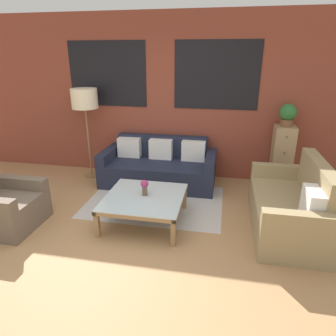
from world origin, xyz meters
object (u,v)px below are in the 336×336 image
(flower_vase, at_px, (145,186))
(drawer_cabinet, at_px, (282,157))
(coffee_table, at_px, (144,199))
(armchair_corner, at_px, (4,207))
(settee_vintage, at_px, (291,208))
(potted_plant, at_px, (288,114))
(couch_dark, at_px, (159,167))
(floor_lamp, at_px, (85,101))

(flower_vase, bearing_deg, drawer_cabinet, 37.99)
(drawer_cabinet, bearing_deg, coffee_table, -141.37)
(armchair_corner, height_order, flower_vase, armchair_corner)
(settee_vintage, relative_size, armchair_corner, 1.89)
(armchair_corner, xyz_separation_m, potted_plant, (3.71, 2.00, 0.96))
(couch_dark, height_order, potted_plant, potted_plant)
(armchair_corner, height_order, floor_lamp, floor_lamp)
(settee_vintage, xyz_separation_m, potted_plant, (0.07, 1.40, 0.93))
(armchair_corner, bearing_deg, drawer_cabinet, 28.34)
(potted_plant, bearing_deg, settee_vintage, -92.93)
(armchair_corner, relative_size, coffee_table, 0.82)
(settee_vintage, relative_size, potted_plant, 4.49)
(armchair_corner, relative_size, flower_vase, 3.91)
(floor_lamp, height_order, drawer_cabinet, floor_lamp)
(couch_dark, distance_m, flower_vase, 1.31)
(coffee_table, distance_m, drawer_cabinet, 2.49)
(couch_dark, relative_size, settee_vintage, 1.21)
(coffee_table, distance_m, flower_vase, 0.18)
(couch_dark, bearing_deg, coffee_table, -85.91)
(settee_vintage, xyz_separation_m, floor_lamp, (-3.28, 1.24, 1.07))
(settee_vintage, height_order, drawer_cabinet, drawer_cabinet)
(drawer_cabinet, relative_size, flower_vase, 4.89)
(potted_plant, height_order, flower_vase, potted_plant)
(flower_vase, bearing_deg, armchair_corner, -164.71)
(armchair_corner, distance_m, drawer_cabinet, 4.22)
(settee_vintage, height_order, potted_plant, potted_plant)
(coffee_table, relative_size, drawer_cabinet, 0.97)
(coffee_table, relative_size, floor_lamp, 0.64)
(armchair_corner, bearing_deg, flower_vase, 15.29)
(floor_lamp, relative_size, potted_plant, 4.48)
(couch_dark, relative_size, drawer_cabinet, 1.84)
(coffee_table, bearing_deg, settee_vintage, 4.77)
(armchair_corner, xyz_separation_m, floor_lamp, (0.36, 1.85, 1.10))
(coffee_table, relative_size, potted_plant, 2.88)
(coffee_table, xyz_separation_m, floor_lamp, (-1.41, 1.40, 1.05))
(couch_dark, distance_m, coffee_table, 1.33)
(floor_lamp, bearing_deg, couch_dark, -3.26)
(settee_vintage, relative_size, floor_lamp, 1.00)
(settee_vintage, distance_m, floor_lamp, 3.67)
(settee_vintage, height_order, floor_lamp, floor_lamp)
(armchair_corner, bearing_deg, couch_dark, 46.68)
(coffee_table, xyz_separation_m, drawer_cabinet, (1.94, 1.55, 0.20))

